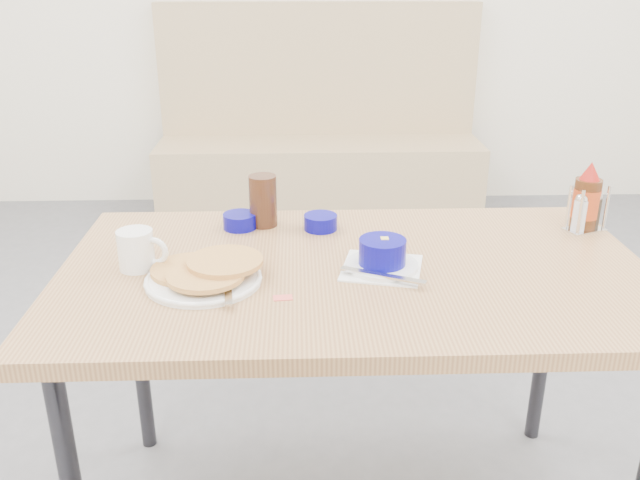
{
  "coord_description": "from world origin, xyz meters",
  "views": [
    {
      "loc": [
        -0.13,
        -1.21,
        1.43
      ],
      "look_at": [
        -0.08,
        0.27,
        0.82
      ],
      "focal_mm": 38.0,
      "sensor_mm": 36.0,
      "label": 1
    }
  ],
  "objects_px": {
    "pancake_plate": "(205,274)",
    "grits_setting": "(382,256)",
    "booth_bench": "(319,155)",
    "condiment_caddy": "(586,215)",
    "syrup_bottle": "(586,200)",
    "creamer_bowl": "(240,221)",
    "dining_table": "(355,290)",
    "butter_bowl": "(321,222)",
    "coffee_mug": "(138,249)",
    "amber_tumbler": "(263,201)"
  },
  "relations": [
    {
      "from": "pancake_plate",
      "to": "amber_tumbler",
      "type": "relative_size",
      "value": 1.94
    },
    {
      "from": "creamer_bowl",
      "to": "syrup_bottle",
      "type": "xyz_separation_m",
      "value": [
        0.93,
        -0.03,
        0.06
      ]
    },
    {
      "from": "dining_table",
      "to": "amber_tumbler",
      "type": "relative_size",
      "value": 9.91
    },
    {
      "from": "amber_tumbler",
      "to": "syrup_bottle",
      "type": "bearing_deg",
      "value": -3.42
    },
    {
      "from": "grits_setting",
      "to": "condiment_caddy",
      "type": "xyz_separation_m",
      "value": [
        0.58,
        0.23,
        0.01
      ]
    },
    {
      "from": "grits_setting",
      "to": "syrup_bottle",
      "type": "xyz_separation_m",
      "value": [
        0.58,
        0.25,
        0.05
      ]
    },
    {
      "from": "butter_bowl",
      "to": "amber_tumbler",
      "type": "relative_size",
      "value": 0.64
    },
    {
      "from": "condiment_caddy",
      "to": "syrup_bottle",
      "type": "xyz_separation_m",
      "value": [
        0.0,
        0.02,
        0.04
      ]
    },
    {
      "from": "pancake_plate",
      "to": "creamer_bowl",
      "type": "relative_size",
      "value": 3.03
    },
    {
      "from": "coffee_mug",
      "to": "syrup_bottle",
      "type": "height_order",
      "value": "syrup_bottle"
    },
    {
      "from": "amber_tumbler",
      "to": "syrup_bottle",
      "type": "height_order",
      "value": "syrup_bottle"
    },
    {
      "from": "booth_bench",
      "to": "coffee_mug",
      "type": "xyz_separation_m",
      "value": [
        -0.51,
        -2.53,
        0.46
      ]
    },
    {
      "from": "coffee_mug",
      "to": "condiment_caddy",
      "type": "xyz_separation_m",
      "value": [
        1.15,
        0.21,
        -0.0
      ]
    },
    {
      "from": "booth_bench",
      "to": "syrup_bottle",
      "type": "bearing_deg",
      "value": -74.46
    },
    {
      "from": "butter_bowl",
      "to": "condiment_caddy",
      "type": "height_order",
      "value": "condiment_caddy"
    },
    {
      "from": "creamer_bowl",
      "to": "amber_tumbler",
      "type": "distance_m",
      "value": 0.08
    },
    {
      "from": "coffee_mug",
      "to": "creamer_bowl",
      "type": "xyz_separation_m",
      "value": [
        0.22,
        0.26,
        -0.03
      ]
    },
    {
      "from": "dining_table",
      "to": "pancake_plate",
      "type": "relative_size",
      "value": 5.1
    },
    {
      "from": "syrup_bottle",
      "to": "condiment_caddy",
      "type": "bearing_deg",
      "value": -92.89
    },
    {
      "from": "grits_setting",
      "to": "butter_bowl",
      "type": "height_order",
      "value": "grits_setting"
    },
    {
      "from": "creamer_bowl",
      "to": "syrup_bottle",
      "type": "relative_size",
      "value": 0.49
    },
    {
      "from": "dining_table",
      "to": "coffee_mug",
      "type": "xyz_separation_m",
      "value": [
        -0.51,
        0.01,
        0.11
      ]
    },
    {
      "from": "coffee_mug",
      "to": "amber_tumbler",
      "type": "relative_size",
      "value": 0.87
    },
    {
      "from": "creamer_bowl",
      "to": "amber_tumbler",
      "type": "height_order",
      "value": "amber_tumbler"
    },
    {
      "from": "dining_table",
      "to": "condiment_caddy",
      "type": "bearing_deg",
      "value": 18.69
    },
    {
      "from": "booth_bench",
      "to": "coffee_mug",
      "type": "height_order",
      "value": "booth_bench"
    },
    {
      "from": "dining_table",
      "to": "butter_bowl",
      "type": "bearing_deg",
      "value": 106.53
    },
    {
      "from": "pancake_plate",
      "to": "condiment_caddy",
      "type": "relative_size",
      "value": 2.17
    },
    {
      "from": "dining_table",
      "to": "butter_bowl",
      "type": "relative_size",
      "value": 15.54
    },
    {
      "from": "grits_setting",
      "to": "creamer_bowl",
      "type": "relative_size",
      "value": 2.56
    },
    {
      "from": "booth_bench",
      "to": "condiment_caddy",
      "type": "bearing_deg",
      "value": -74.58
    },
    {
      "from": "pancake_plate",
      "to": "condiment_caddy",
      "type": "bearing_deg",
      "value": 16.16
    },
    {
      "from": "pancake_plate",
      "to": "amber_tumbler",
      "type": "distance_m",
      "value": 0.38
    },
    {
      "from": "booth_bench",
      "to": "condiment_caddy",
      "type": "relative_size",
      "value": 15.05
    },
    {
      "from": "booth_bench",
      "to": "coffee_mug",
      "type": "bearing_deg",
      "value": -101.42
    },
    {
      "from": "butter_bowl",
      "to": "syrup_bottle",
      "type": "bearing_deg",
      "value": -1.24
    },
    {
      "from": "booth_bench",
      "to": "pancake_plate",
      "type": "relative_size",
      "value": 6.92
    },
    {
      "from": "pancake_plate",
      "to": "grits_setting",
      "type": "bearing_deg",
      "value": 7.6
    },
    {
      "from": "grits_setting",
      "to": "butter_bowl",
      "type": "bearing_deg",
      "value": 117.3
    },
    {
      "from": "booth_bench",
      "to": "amber_tumbler",
      "type": "bearing_deg",
      "value": -95.8
    },
    {
      "from": "dining_table",
      "to": "coffee_mug",
      "type": "height_order",
      "value": "coffee_mug"
    },
    {
      "from": "coffee_mug",
      "to": "syrup_bottle",
      "type": "xyz_separation_m",
      "value": [
        1.15,
        0.22,
        0.03
      ]
    },
    {
      "from": "dining_table",
      "to": "pancake_plate",
      "type": "xyz_separation_m",
      "value": [
        -0.35,
        -0.07,
        0.08
      ]
    },
    {
      "from": "dining_table",
      "to": "syrup_bottle",
      "type": "relative_size",
      "value": 7.55
    },
    {
      "from": "creamer_bowl",
      "to": "syrup_bottle",
      "type": "bearing_deg",
      "value": -1.97
    },
    {
      "from": "pancake_plate",
      "to": "grits_setting",
      "type": "xyz_separation_m",
      "value": [
        0.41,
        0.05,
        0.01
      ]
    },
    {
      "from": "pancake_plate",
      "to": "creamer_bowl",
      "type": "height_order",
      "value": "pancake_plate"
    },
    {
      "from": "creamer_bowl",
      "to": "amber_tumbler",
      "type": "xyz_separation_m",
      "value": [
        0.06,
        0.02,
        0.05
      ]
    },
    {
      "from": "grits_setting",
      "to": "creamer_bowl",
      "type": "bearing_deg",
      "value": 141.79
    },
    {
      "from": "grits_setting",
      "to": "syrup_bottle",
      "type": "height_order",
      "value": "syrup_bottle"
    }
  ]
}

